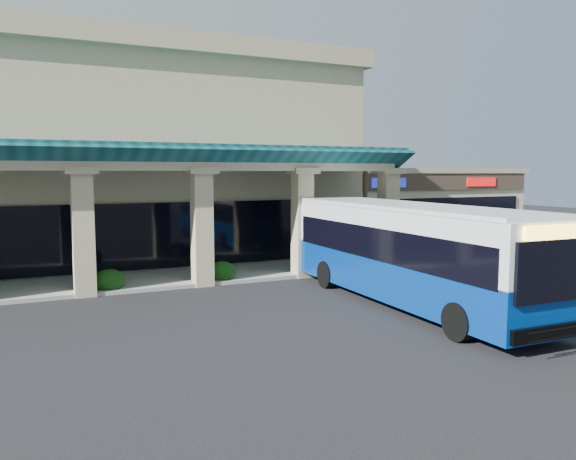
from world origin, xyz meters
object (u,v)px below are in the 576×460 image
car_white (400,229)px  car_red (439,227)px  car_silver (370,229)px  transit_bus (409,255)px  car_gray (468,227)px  pedestrian (509,263)px

car_white → car_red: car_white is taller
car_silver → car_red: 5.55m
transit_bus → car_white: size_ratio=2.62×
car_white → car_red: (3.53, 0.24, -0.01)m
car_silver → car_red: size_ratio=0.88×
transit_bus → car_silver: 18.12m
car_silver → car_gray: car_silver is taller
pedestrian → car_gray: (11.30, 14.34, -0.27)m
transit_bus → car_silver: bearing=62.4°
car_silver → car_gray: (7.77, -0.85, -0.08)m
car_white → car_red: size_ratio=0.89×
car_silver → car_gray: 7.82m
car_gray → car_white: bearing=169.3°
pedestrian → car_silver: pedestrian is taller
car_gray → car_silver: bearing=165.8°
car_red → car_gray: 2.29m
pedestrian → transit_bus: bearing=121.9°
pedestrian → car_gray: 18.26m
transit_bus → car_red: transit_bus is taller
car_silver → car_white: 2.10m
transit_bus → car_gray: (16.63, 14.92, -1.02)m
car_red → car_white: bearing=-171.2°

